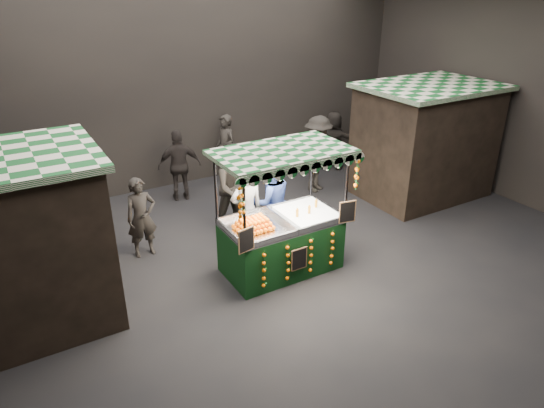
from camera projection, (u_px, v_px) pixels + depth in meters
ground at (299, 273)px, 8.61m from camera, size 12.00×12.00×0.00m
market_hall at (304, 78)px, 7.18m from camera, size 12.10×10.10×5.05m
neighbour_stall_right at (424, 141)px, 11.25m from camera, size 3.00×2.20×2.60m
juice_stall at (282, 235)px, 8.42m from camera, size 2.29×1.35×2.22m
vendor_grey at (247, 211)px, 8.90m from camera, size 0.65×0.44×1.73m
vendor_blue at (271, 202)px, 9.27m from camera, size 0.92×0.76×1.72m
shopper_0 at (141, 217)px, 8.88m from camera, size 0.56×0.38×1.52m
shopper_1 at (235, 188)px, 9.76m from camera, size 0.90×0.70×1.83m
shopper_2 at (180, 165)px, 11.13m from camera, size 1.04×0.61×1.66m
shopper_3 at (318, 154)px, 11.57m from camera, size 1.36×1.08×1.84m
shopper_5 at (333, 141)px, 12.96m from camera, size 1.40×1.32×1.58m
shopper_6 at (226, 149)px, 12.12m from camera, size 0.53×0.69×1.71m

